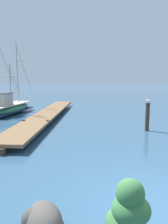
# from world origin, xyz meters

# --- Properties ---
(ground_plane) EXTENTS (400.00, 400.00, 0.00)m
(ground_plane) POSITION_xyz_m (0.00, 0.00, 0.00)
(ground_plane) COLOR #335675
(floating_dock) EXTENTS (1.87, 17.61, 0.53)m
(floating_dock) POSITION_xyz_m (-5.53, 12.32, 0.36)
(floating_dock) COLOR brown
(floating_dock) RESTS_ON ground
(fishing_boat_0) EXTENTS (2.65, 8.02, 7.14)m
(fishing_boat_0) POSITION_xyz_m (-9.52, 14.28, 0.62)
(fishing_boat_0) COLOR #337556
(fishing_boat_0) RESTS_ON ground
(mooring_piling) EXTENTS (0.30, 0.30, 1.74)m
(mooring_piling) POSITION_xyz_m (1.61, 8.41, 0.91)
(mooring_piling) COLOR #3D3023
(mooring_piling) RESTS_ON ground
(perched_seagull) EXTENTS (0.29, 0.31, 0.26)m
(perched_seagull) POSITION_xyz_m (1.61, 8.40, 1.88)
(perched_seagull) COLOR gold
(perched_seagull) RESTS_ON mooring_piling
(shore_rock_far_edge) EXTENTS (1.15, 1.31, 0.64)m
(shore_rock_far_edge) POSITION_xyz_m (-2.60, -0.93, 0.29)
(shore_rock_far_edge) COLOR #46413C
(shore_rock_far_edge) RESTS_ON ground
(coastal_shrub) EXTENTS (0.83, 0.82, 1.43)m
(coastal_shrub) POSITION_xyz_m (-0.93, -1.20, 0.75)
(coastal_shrub) COLOR #4C3823
(coastal_shrub) RESTS_ON ground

